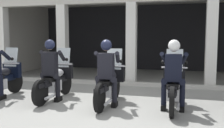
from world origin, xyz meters
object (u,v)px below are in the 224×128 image
(motorcycle_right, at_px, (174,86))
(motorcycle_center, at_px, (110,84))
(motorcycle_left, at_px, (56,80))
(police_officer_center, at_px, (106,67))
(police_officer_right, at_px, (174,69))
(police_officer_left, at_px, (51,65))
(motorcycle_far_left, at_px, (2,79))

(motorcycle_right, bearing_deg, motorcycle_center, -177.75)
(motorcycle_left, distance_m, police_officer_center, 1.65)
(motorcycle_left, xyz_separation_m, police_officer_right, (3.07, -0.39, 0.44))
(police_officer_center, bearing_deg, police_officer_left, 174.68)
(police_officer_left, bearing_deg, motorcycle_left, 94.97)
(police_officer_left, xyz_separation_m, motorcycle_right, (3.07, 0.18, -0.44))
(motorcycle_center, height_order, police_officer_right, police_officer_right)
(motorcycle_far_left, height_order, police_officer_center, police_officer_center)
(motorcycle_center, height_order, motorcycle_right, same)
(motorcycle_left, height_order, police_officer_right, police_officer_right)
(police_officer_left, xyz_separation_m, motorcycle_center, (1.53, 0.13, -0.44))
(police_officer_center, bearing_deg, motorcycle_right, 12.25)
(police_officer_left, bearing_deg, police_officer_center, -0.37)
(police_officer_left, xyz_separation_m, police_officer_center, (1.53, -0.15, 0.00))
(motorcycle_center, bearing_deg, police_officer_center, -89.98)
(motorcycle_left, height_order, motorcycle_right, same)
(police_officer_center, distance_m, motorcycle_right, 1.63)
(motorcycle_left, xyz_separation_m, motorcycle_center, (1.53, -0.15, 0.00))
(motorcycle_center, height_order, police_officer_center, police_officer_center)
(police_officer_right, bearing_deg, motorcycle_right, 90.43)
(police_officer_left, bearing_deg, police_officer_right, 3.20)
(motorcycle_far_left, relative_size, police_officer_center, 1.29)
(police_officer_right, bearing_deg, motorcycle_center, 171.72)
(motorcycle_far_left, bearing_deg, motorcycle_left, 13.76)
(motorcycle_far_left, xyz_separation_m, motorcycle_right, (4.60, 0.11, 0.00))
(motorcycle_left, relative_size, police_officer_left, 1.29)
(motorcycle_center, relative_size, police_officer_center, 1.29)
(police_officer_left, relative_size, police_officer_right, 1.00)
(motorcycle_far_left, xyz_separation_m, motorcycle_left, (1.53, 0.22, 0.00))
(motorcycle_far_left, relative_size, motorcycle_center, 1.00)
(police_officer_center, bearing_deg, motorcycle_center, 90.02)
(motorcycle_far_left, distance_m, motorcycle_right, 4.60)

